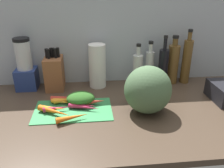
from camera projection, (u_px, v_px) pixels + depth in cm
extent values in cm
cube|color=#47382B|center=(125.00, 111.00, 118.98)|extent=(170.00, 80.00, 3.00)
cube|color=#ADB7C1|center=(117.00, 34.00, 141.22)|extent=(170.00, 3.00, 60.00)
cube|color=#338C4C|center=(73.00, 110.00, 116.32)|extent=(38.56, 23.04, 0.80)
cone|color=orange|center=(67.00, 100.00, 121.82)|extent=(14.40, 3.96, 3.13)
cone|color=red|center=(78.00, 99.00, 123.75)|extent=(12.11, 3.63, 2.13)
cone|color=orange|center=(72.00, 117.00, 106.51)|extent=(15.31, 7.32, 2.90)
cone|color=#B2264C|center=(84.00, 107.00, 115.70)|extent=(16.14, 7.52, 2.49)
cone|color=orange|center=(54.00, 111.00, 111.20)|extent=(16.95, 11.72, 3.07)
cone|color=#B2264C|center=(84.00, 106.00, 116.80)|extent=(11.30, 3.71, 2.48)
cone|color=#B2264C|center=(57.00, 108.00, 114.34)|extent=(13.22, 4.59, 2.73)
cone|color=orange|center=(53.00, 108.00, 114.47)|extent=(12.78, 5.27, 2.82)
cone|color=red|center=(68.00, 98.00, 124.03)|extent=(17.53, 3.25, 2.98)
cone|color=#B2264C|center=(75.00, 103.00, 119.17)|extent=(9.72, 10.32, 2.34)
cone|color=orange|center=(61.00, 102.00, 120.87)|extent=(10.71, 5.61, 2.36)
cone|color=orange|center=(88.00, 98.00, 124.36)|extent=(10.59, 10.84, 3.07)
cone|color=red|center=(93.00, 102.00, 119.74)|extent=(12.38, 4.83, 3.38)
ellipsoid|color=#2D6023|center=(81.00, 98.00, 120.57)|extent=(14.62, 11.24, 6.18)
ellipsoid|color=#4C6B47|center=(148.00, 90.00, 111.45)|extent=(22.82, 21.93, 23.47)
cube|color=brown|center=(54.00, 73.00, 137.25)|extent=(10.31, 14.56, 19.25)
cylinder|color=black|center=(47.00, 53.00, 131.56)|extent=(2.07, 2.07, 5.50)
cylinder|color=black|center=(49.00, 54.00, 130.55)|extent=(1.69, 1.69, 5.50)
cylinder|color=black|center=(51.00, 53.00, 132.95)|extent=(2.07, 2.07, 5.50)
cylinder|color=black|center=(53.00, 53.00, 132.90)|extent=(1.73, 1.73, 5.50)
cylinder|color=black|center=(55.00, 53.00, 131.65)|extent=(1.66, 1.66, 5.50)
cylinder|color=black|center=(58.00, 52.00, 133.38)|extent=(2.04, 2.04, 5.50)
cube|color=navy|center=(27.00, 79.00, 138.75)|extent=(12.00, 12.00, 12.29)
cylinder|color=silver|center=(23.00, 55.00, 132.90)|extent=(9.00, 9.00, 16.56)
cylinder|color=black|center=(21.00, 40.00, 129.18)|extent=(9.18, 9.18, 1.80)
cylinder|color=white|center=(97.00, 66.00, 138.68)|extent=(10.07, 10.07, 26.22)
cylinder|color=silver|center=(138.00, 71.00, 141.01)|extent=(5.89, 5.89, 19.30)
cylinder|color=silver|center=(138.00, 51.00, 135.99)|extent=(2.40, 2.40, 5.46)
cylinder|color=black|center=(139.00, 45.00, 134.56)|extent=(2.76, 2.76, 1.60)
cylinder|color=silver|center=(149.00, 68.00, 144.89)|extent=(5.19, 5.19, 20.07)
cylinder|color=silver|center=(151.00, 48.00, 139.79)|extent=(2.47, 2.47, 5.12)
cylinder|color=black|center=(151.00, 43.00, 138.42)|extent=(2.84, 2.84, 1.60)
cylinder|color=black|center=(163.00, 68.00, 141.36)|extent=(5.94, 5.94, 22.41)
cylinder|color=black|center=(165.00, 44.00, 135.43)|extent=(2.09, 2.09, 6.88)
cylinder|color=black|center=(166.00, 37.00, 133.71)|extent=(2.40, 2.40, 1.60)
cylinder|color=brown|center=(173.00, 65.00, 144.44)|extent=(7.00, 7.00, 23.93)
cylinder|color=brown|center=(175.00, 42.00, 138.67)|extent=(3.24, 3.24, 4.54)
cylinder|color=black|center=(176.00, 37.00, 137.43)|extent=(3.72, 3.72, 1.60)
cylinder|color=brown|center=(186.00, 62.00, 144.26)|extent=(5.63, 5.63, 27.07)
cylinder|color=brown|center=(190.00, 36.00, 137.75)|extent=(2.42, 2.42, 5.05)
cylinder|color=black|center=(191.00, 31.00, 136.40)|extent=(2.78, 2.78, 1.60)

